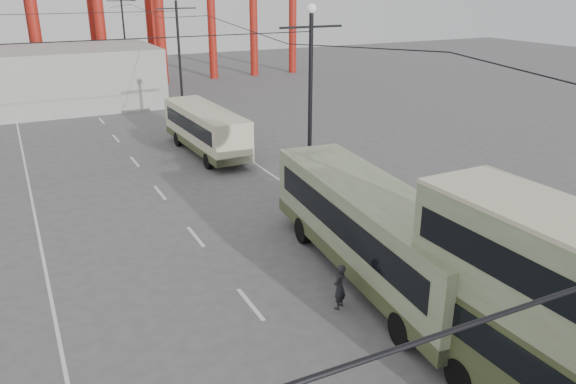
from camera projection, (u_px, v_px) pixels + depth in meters
road_markings at (175, 207)px, 27.13m from camera, size 12.52×120.00×0.01m
lamp_post_mid at (310, 106)px, 26.77m from camera, size 3.20×0.44×9.32m
lamp_post_far at (179, 55)px, 45.21m from camera, size 3.20×0.44×9.32m
lamp_post_distant at (124, 34)px, 63.64m from camera, size 3.20×0.44×9.32m
fairground_shed at (23, 80)px, 46.98m from camera, size 22.00×10.00×5.00m
single_decker_green at (373, 229)px, 20.07m from camera, size 3.87×12.21×3.39m
single_decker_cream at (206, 129)px, 35.08m from camera, size 2.68×9.33×2.88m
pedestrian at (339, 287)px, 18.47m from camera, size 0.69×0.64×1.58m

